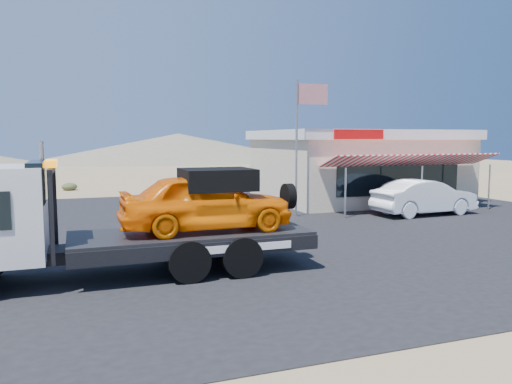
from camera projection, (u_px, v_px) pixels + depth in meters
The scene contains 7 objects.
ground at pixel (223, 244), 16.46m from camera, with size 120.00×120.00×0.00m, color #927E53.
asphalt_lot at pixel (250, 226), 19.95m from camera, with size 32.00×24.00×0.02m, color black.
tow_truck at pixel (127, 214), 12.48m from camera, with size 8.83×2.62×2.95m.
white_sedan at pixel (424, 197), 22.66m from camera, with size 1.70×4.88×1.61m, color white.
jerky_store at pixel (357, 165), 28.20m from camera, with size 10.40×9.97×3.90m.
flagpole at pixel (301, 132), 21.94m from camera, with size 1.55×0.10×6.00m.
distant_hills at pixel (31, 151), 64.48m from camera, with size 126.00×48.00×4.20m.
Camera 1 is at (-4.49, -15.59, 3.48)m, focal length 35.00 mm.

